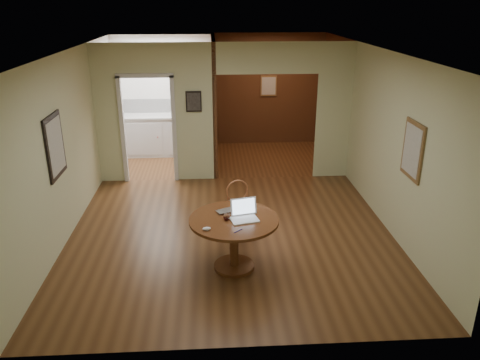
{
  "coord_description": "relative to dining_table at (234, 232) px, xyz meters",
  "views": [
    {
      "loc": [
        -0.27,
        -6.46,
        3.43
      ],
      "look_at": [
        0.12,
        -0.2,
        1.0
      ],
      "focal_mm": 35.0,
      "sensor_mm": 36.0,
      "label": 1
    }
  ],
  "objects": [
    {
      "name": "wine_glass",
      "position": [
        -0.1,
        -0.03,
        0.24
      ],
      "size": [
        0.09,
        0.09,
        0.1
      ],
      "primitive_type": null,
      "color": "white",
      "rests_on": "dining_table"
    },
    {
      "name": "floor",
      "position": [
        0.0,
        0.92,
        -0.55
      ],
      "size": [
        5.0,
        5.0,
        0.0
      ],
      "primitive_type": "plane",
      "color": "#4B2B15",
      "rests_on": "ground"
    },
    {
      "name": "dining_table",
      "position": [
        0.0,
        0.0,
        0.0
      ],
      "size": [
        1.19,
        1.19,
        0.74
      ],
      "rotation": [
        0.0,
        0.0,
        0.21
      ],
      "color": "#5C3017",
      "rests_on": "ground"
    },
    {
      "name": "grocery_bag",
      "position": [
        -0.92,
        5.12,
        0.56
      ],
      "size": [
        0.43,
        0.4,
        0.34
      ],
      "primitive_type": "ellipsoid",
      "rotation": [
        0.0,
        0.0,
        0.4
      ],
      "color": "tan",
      "rests_on": "kitchen_cabinet"
    },
    {
      "name": "kitchen_cabinet",
      "position": [
        -1.35,
        5.12,
        -0.08
      ],
      "size": [
        2.06,
        0.6,
        0.94
      ],
      "color": "silver",
      "rests_on": "ground"
    },
    {
      "name": "open_laptop",
      "position": [
        0.13,
        0.01,
        0.26
      ],
      "size": [
        0.4,
        0.38,
        0.25
      ],
      "rotation": [
        0.0,
        0.0,
        0.23
      ],
      "color": "white",
      "rests_on": "dining_table"
    },
    {
      "name": "mouse",
      "position": [
        -0.36,
        -0.31,
        0.21
      ],
      "size": [
        0.11,
        0.08,
        0.04
      ],
      "primitive_type": "ellipsoid",
      "rotation": [
        0.0,
        0.0,
        0.16
      ],
      "color": "white",
      "rests_on": "dining_table"
    },
    {
      "name": "closed_laptop",
      "position": [
        -0.04,
        0.19,
        0.21
      ],
      "size": [
        0.4,
        0.35,
        0.03
      ],
      "primitive_type": "imported",
      "rotation": [
        0.0,
        0.0,
        0.45
      ],
      "color": "#B2B2B7",
      "rests_on": "dining_table"
    },
    {
      "name": "pen",
      "position": [
        0.04,
        -0.36,
        0.2
      ],
      "size": [
        0.11,
        0.1,
        0.01
      ],
      "primitive_type": "cylinder",
      "rotation": [
        0.0,
        1.57,
        0.73
      ],
      "color": "#0D125B",
      "rests_on": "dining_table"
    },
    {
      "name": "room_shell",
      "position": [
        -0.47,
        4.02,
        0.74
      ],
      "size": [
        5.2,
        7.5,
        5.0
      ],
      "color": "white",
      "rests_on": "ground"
    },
    {
      "name": "chair",
      "position": [
        0.12,
        0.88,
        -0.04
      ],
      "size": [
        0.47,
        0.47,
        0.92
      ],
      "rotation": [
        0.0,
        0.0,
        0.26
      ],
      "color": "#A8633B",
      "rests_on": "ground"
    }
  ]
}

